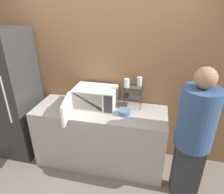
% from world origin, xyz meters
% --- Properties ---
extents(ground_plane, '(12.00, 12.00, 0.00)m').
position_xyz_m(ground_plane, '(0.00, 0.00, 0.00)').
color(ground_plane, '#6B6056').
extents(wall_back, '(8.00, 0.06, 2.60)m').
position_xyz_m(wall_back, '(0.00, 0.71, 1.30)').
color(wall_back, olive).
rests_on(wall_back, ground_plane).
extents(counter, '(1.84, 0.67, 0.89)m').
position_xyz_m(counter, '(0.00, 0.33, 0.45)').
color(counter, '#9E9993').
rests_on(counter, ground_plane).
extents(microwave, '(0.61, 0.82, 0.28)m').
position_xyz_m(microwave, '(-0.10, 0.41, 1.03)').
color(microwave, silver).
rests_on(microwave, counter).
extents(dish_rack, '(0.25, 0.20, 0.31)m').
position_xyz_m(dish_rack, '(0.42, 0.53, 1.11)').
color(dish_rack, '#333333').
rests_on(dish_rack, counter).
extents(glass_front_left, '(0.07, 0.07, 0.12)m').
position_xyz_m(glass_front_left, '(0.35, 0.48, 1.26)').
color(glass_front_left, silver).
rests_on(glass_front_left, dish_rack).
extents(glass_back_right, '(0.07, 0.07, 0.12)m').
position_xyz_m(glass_back_right, '(0.50, 0.58, 1.26)').
color(glass_back_right, silver).
rests_on(glass_back_right, dish_rack).
extents(bowl, '(0.17, 0.17, 0.07)m').
position_xyz_m(bowl, '(0.35, 0.29, 0.92)').
color(bowl, slate).
rests_on(bowl, counter).
extents(person, '(0.41, 0.41, 1.67)m').
position_xyz_m(person, '(1.19, 0.02, 0.92)').
color(person, '#2D2D33').
rests_on(person, ground_plane).
extents(refrigerator, '(0.66, 0.68, 1.94)m').
position_xyz_m(refrigerator, '(-1.37, 0.34, 0.97)').
color(refrigerator, '#2D2D2D').
rests_on(refrigerator, ground_plane).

